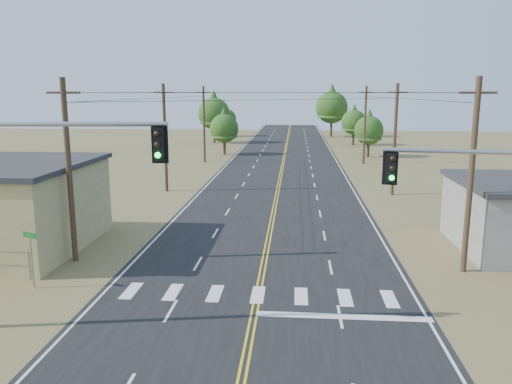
# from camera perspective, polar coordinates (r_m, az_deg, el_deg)

# --- Properties ---
(road) EXTENTS (15.00, 200.00, 0.02)m
(road) POSITION_cam_1_polar(r_m,az_deg,el_deg) (44.61, 2.36, -0.58)
(road) COLOR black
(road) RESTS_ON ground
(utility_pole_left_near) EXTENTS (1.80, 0.30, 10.00)m
(utility_pole_left_near) POSITION_cam_1_polar(r_m,az_deg,el_deg) (28.65, -20.59, 2.37)
(utility_pole_left_near) COLOR #4C3826
(utility_pole_left_near) RESTS_ON ground
(utility_pole_left_mid) EXTENTS (1.80, 0.30, 10.00)m
(utility_pole_left_mid) POSITION_cam_1_polar(r_m,az_deg,el_deg) (47.38, -10.36, 6.20)
(utility_pole_left_mid) COLOR #4C3826
(utility_pole_left_mid) RESTS_ON ground
(utility_pole_left_far) EXTENTS (1.80, 0.30, 10.00)m
(utility_pole_left_far) POSITION_cam_1_polar(r_m,az_deg,el_deg) (66.86, -5.96, 7.77)
(utility_pole_left_far) COLOR #4C3826
(utility_pole_left_far) RESTS_ON ground
(utility_pole_right_near) EXTENTS (1.80, 0.30, 10.00)m
(utility_pole_right_near) POSITION_cam_1_polar(r_m,az_deg,el_deg) (27.42, 23.37, 1.79)
(utility_pole_right_near) COLOR #4C3826
(utility_pole_right_near) RESTS_ON ground
(utility_pole_right_mid) EXTENTS (1.80, 0.30, 10.00)m
(utility_pole_right_mid) POSITION_cam_1_polar(r_m,az_deg,el_deg) (46.65, 15.58, 5.89)
(utility_pole_right_mid) COLOR #4C3826
(utility_pole_right_mid) RESTS_ON ground
(utility_pole_right_far) EXTENTS (1.80, 0.30, 10.00)m
(utility_pole_right_far) POSITION_cam_1_polar(r_m,az_deg,el_deg) (66.34, 12.34, 7.55)
(utility_pole_right_far) COLOR #4C3826
(utility_pole_right_far) RESTS_ON ground
(signal_mast_left) EXTENTS (7.37, 0.99, 8.29)m
(signal_mast_left) POSITION_cam_1_polar(r_m,az_deg,el_deg) (20.67, -23.96, 0.38)
(signal_mast_left) COLOR gray
(signal_mast_left) RESTS_ON ground
(signal_mast_right) EXTENTS (6.15, 1.14, 7.36)m
(signal_mast_right) POSITION_cam_1_polar(r_m,az_deg,el_deg) (19.88, 26.50, -2.20)
(signal_mast_right) COLOR gray
(signal_mast_right) RESTS_ON ground
(street_sign) EXTENTS (0.79, 0.31, 2.78)m
(street_sign) POSITION_cam_1_polar(r_m,az_deg,el_deg) (25.99, -24.32, -6.16)
(street_sign) COLOR gray
(street_sign) RESTS_ON ground
(tree_left_near) EXTENTS (4.28, 4.28, 7.14)m
(tree_left_near) POSITION_cam_1_polar(r_m,az_deg,el_deg) (74.79, -3.66, 7.61)
(tree_left_near) COLOR #3F2D1E
(tree_left_near) RESTS_ON ground
(tree_left_mid) EXTENTS (5.82, 5.82, 9.70)m
(tree_left_mid) POSITION_cam_1_polar(r_m,az_deg,el_deg) (92.56, -4.83, 9.28)
(tree_left_mid) COLOR #3F2D1E
(tree_left_mid) RESTS_ON ground
(tree_left_far) EXTENTS (4.05, 4.05, 6.75)m
(tree_left_far) POSITION_cam_1_polar(r_m,az_deg,el_deg) (106.42, -3.39, 8.59)
(tree_left_far) COLOR #3F2D1E
(tree_left_far) RESTS_ON ground
(tree_right_near) EXTENTS (4.16, 4.16, 6.93)m
(tree_right_near) POSITION_cam_1_polar(r_m,az_deg,el_deg) (73.92, 12.79, 7.21)
(tree_right_near) COLOR #3F2D1E
(tree_right_near) RESTS_ON ground
(tree_right_mid) EXTENTS (4.37, 4.37, 7.28)m
(tree_right_mid) POSITION_cam_1_polar(r_m,az_deg,el_deg) (90.11, 11.12, 8.11)
(tree_right_mid) COLOR #3F2D1E
(tree_right_mid) RESTS_ON ground
(tree_right_far) EXTENTS (6.63, 6.63, 11.04)m
(tree_right_far) POSITION_cam_1_polar(r_m,az_deg,el_deg) (106.37, 8.66, 9.90)
(tree_right_far) COLOR #3F2D1E
(tree_right_far) RESTS_ON ground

